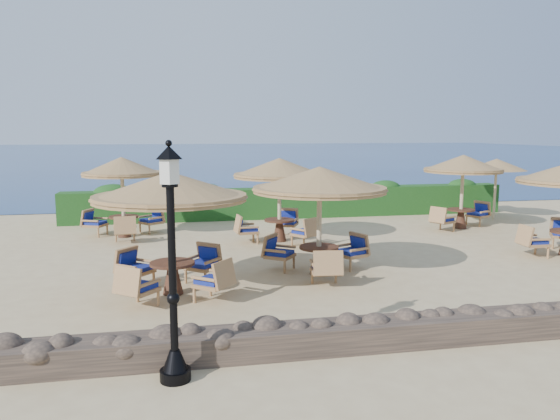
# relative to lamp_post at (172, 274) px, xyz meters

# --- Properties ---
(ground) EXTENTS (120.00, 120.00, 0.00)m
(ground) POSITION_rel_lamp_post_xyz_m (4.80, 6.80, -1.55)
(ground) COLOR tan
(ground) RESTS_ON ground
(sea) EXTENTS (160.00, 160.00, 0.00)m
(sea) POSITION_rel_lamp_post_xyz_m (4.80, 76.80, -1.55)
(sea) COLOR navy
(sea) RESTS_ON ground
(hedge) EXTENTS (18.00, 0.90, 1.20)m
(hedge) POSITION_rel_lamp_post_xyz_m (4.80, 14.00, -0.95)
(hedge) COLOR #143D13
(hedge) RESTS_ON ground
(stone_wall) EXTENTS (15.00, 0.65, 0.44)m
(stone_wall) POSITION_rel_lamp_post_xyz_m (4.80, 0.60, -1.33)
(stone_wall) COLOR brown
(stone_wall) RESTS_ON ground
(lamp_post) EXTENTS (0.44, 0.44, 3.31)m
(lamp_post) POSITION_rel_lamp_post_xyz_m (0.00, 0.00, 0.00)
(lamp_post) COLOR black
(lamp_post) RESTS_ON ground
(extra_parasol) EXTENTS (2.30, 2.30, 2.41)m
(extra_parasol) POSITION_rel_lamp_post_xyz_m (12.60, 12.00, 0.62)
(extra_parasol) COLOR beige
(extra_parasol) RESTS_ON ground
(cafe_set_0) EXTENTS (3.29, 3.29, 2.65)m
(cafe_set_0) POSITION_rel_lamp_post_xyz_m (-0.02, 4.20, 0.38)
(cafe_set_0) COLOR beige
(cafe_set_0) RESTS_ON ground
(cafe_set_1) EXTENTS (3.27, 3.27, 2.65)m
(cafe_set_1) POSITION_rel_lamp_post_xyz_m (3.50, 5.15, 0.45)
(cafe_set_1) COLOR beige
(cafe_set_1) RESTS_ON ground
(cafe_set_3) EXTENTS (2.76, 2.72, 2.65)m
(cafe_set_3) POSITION_rel_lamp_post_xyz_m (-1.58, 11.01, 0.30)
(cafe_set_3) COLOR beige
(cafe_set_3) RESTS_ON ground
(cafe_set_4) EXTENTS (2.93, 2.93, 2.65)m
(cafe_set_4) POSITION_rel_lamp_post_xyz_m (3.34, 9.33, 0.39)
(cafe_set_4) COLOR beige
(cafe_set_4) RESTS_ON ground
(cafe_set_5) EXTENTS (2.82, 2.77, 2.65)m
(cafe_set_5) POSITION_rel_lamp_post_xyz_m (10.20, 10.31, 0.45)
(cafe_set_5) COLOR beige
(cafe_set_5) RESTS_ON ground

